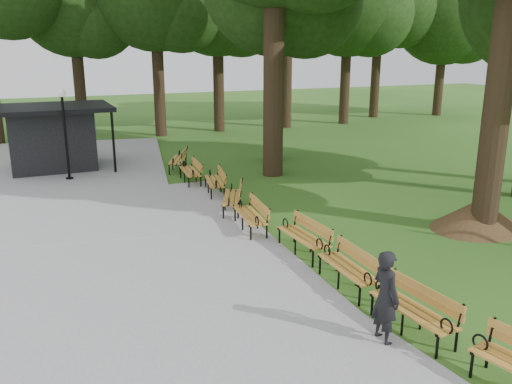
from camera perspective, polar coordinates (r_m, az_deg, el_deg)
name	(u,v)px	position (r m, az deg, el deg)	size (l,w,h in m)	color
ground	(366,310)	(10.80, 11.72, -12.33)	(100.00, 100.00, 0.00)	#2D5E1B
path	(132,282)	(11.98, -13.22, -9.37)	(12.00, 38.00, 0.06)	#97979A
person	(386,297)	(9.45, 13.78, -10.94)	(0.62, 0.40, 1.69)	black
kiosk	(52,138)	(23.54, -21.13, 5.49)	(4.23, 3.68, 2.65)	black
lamp_post	(64,116)	(21.15, -20.00, 7.72)	(0.32, 0.32, 3.47)	black
dirt_mound	(478,214)	(16.12, 22.79, -2.18)	(2.28, 2.28, 0.86)	#47301C
bench_2	(413,310)	(10.04, 16.49, -12.09)	(1.90, 0.64, 0.88)	#BD7E2B
bench_3	(348,268)	(11.47, 9.87, -8.09)	(1.90, 0.64, 0.88)	#BD7E2B
bench_4	(303,237)	(13.12, 5.10, -4.84)	(1.90, 0.64, 0.88)	#BD7E2B
bench_5	(250,216)	(14.68, -0.64, -2.56)	(1.90, 0.64, 0.88)	#BD7E2B
bench_6	(232,198)	(16.41, -2.60, -0.61)	(1.90, 0.64, 0.88)	#BD7E2B
bench_7	(214,181)	(18.41, -4.50, 1.14)	(1.90, 0.64, 0.88)	#BD7E2B
bench_8	(190,171)	(19.99, -7.10, 2.21)	(1.90, 0.64, 0.88)	#BD7E2B
bench_9	(178,160)	(22.13, -8.43, 3.45)	(1.90, 0.64, 0.88)	#BD7E2B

